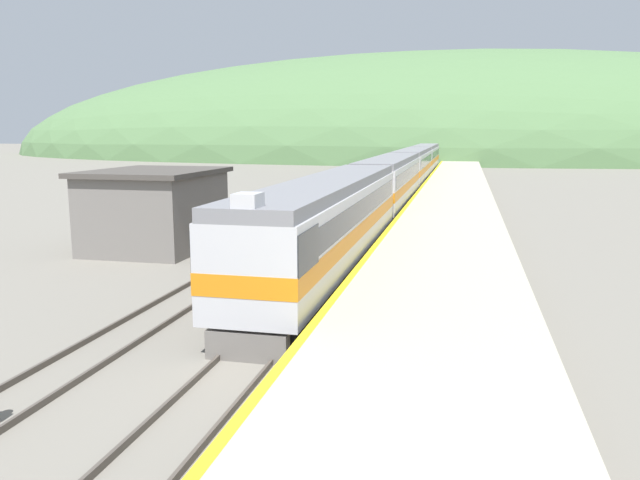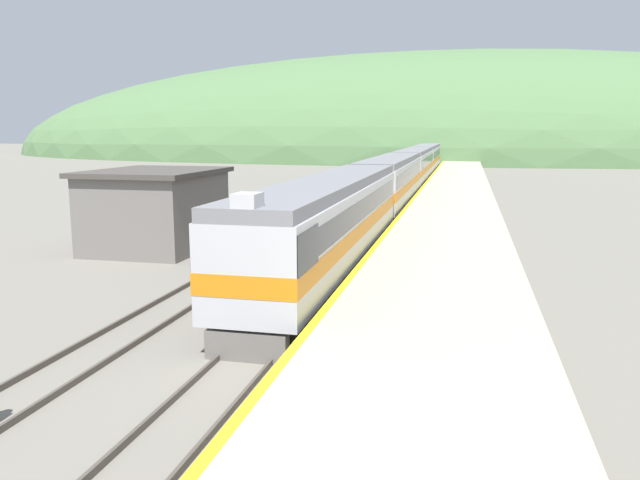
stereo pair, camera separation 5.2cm
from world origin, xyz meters
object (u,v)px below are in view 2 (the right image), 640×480
Objects in this scene: express_train_lead_car at (329,223)px; carriage_third at (414,166)px; carriage_second at (391,182)px; carriage_fourth at (427,158)px.

express_train_lead_car is 42.04m from carriage_third.
express_train_lead_car reaches higher than carriage_third.
express_train_lead_car is 21.39m from carriage_second.
express_train_lead_car is at bearing -90.00° from carriage_second.
carriage_second is 1.00× the size of carriage_third.
carriage_second and carriage_fourth have the same top height.
carriage_second is at bearing -90.00° from carriage_third.
carriage_fourth is (0.00, 20.65, 0.00)m from carriage_third.
carriage_second and carriage_third have the same top height.
express_train_lead_car reaches higher than carriage_fourth.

